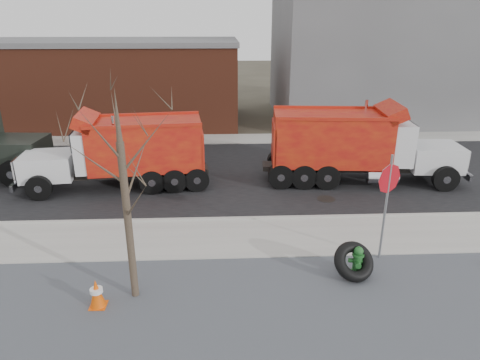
{
  "coord_description": "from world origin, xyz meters",
  "views": [
    {
      "loc": [
        -0.98,
        -11.71,
        6.54
      ],
      "look_at": [
        -0.38,
        1.78,
        1.4
      ],
      "focal_mm": 32.0,
      "sensor_mm": 36.0,
      "label": 1
    }
  ],
  "objects_px": {
    "truck_tire": "(354,262)",
    "stop_sign": "(388,191)",
    "dump_truck_red_a": "(355,143)",
    "dump_truck_red_b": "(124,150)",
    "fire_hydrant": "(357,262)"
  },
  "relations": [
    {
      "from": "fire_hydrant",
      "to": "dump_truck_red_b",
      "type": "relative_size",
      "value": 0.12
    },
    {
      "from": "dump_truck_red_a",
      "to": "truck_tire",
      "type": "bearing_deg",
      "value": -101.34
    },
    {
      "from": "stop_sign",
      "to": "truck_tire",
      "type": "bearing_deg",
      "value": -145.52
    },
    {
      "from": "dump_truck_red_a",
      "to": "dump_truck_red_b",
      "type": "height_order",
      "value": "dump_truck_red_a"
    },
    {
      "from": "fire_hydrant",
      "to": "dump_truck_red_a",
      "type": "distance_m",
      "value": 7.43
    },
    {
      "from": "fire_hydrant",
      "to": "stop_sign",
      "type": "xyz_separation_m",
      "value": [
        0.93,
        0.85,
        1.71
      ]
    },
    {
      "from": "fire_hydrant",
      "to": "stop_sign",
      "type": "distance_m",
      "value": 2.13
    },
    {
      "from": "truck_tire",
      "to": "stop_sign",
      "type": "distance_m",
      "value": 2.16
    },
    {
      "from": "fire_hydrant",
      "to": "stop_sign",
      "type": "height_order",
      "value": "stop_sign"
    },
    {
      "from": "truck_tire",
      "to": "dump_truck_red_a",
      "type": "bearing_deg",
      "value": 73.99
    },
    {
      "from": "dump_truck_red_a",
      "to": "dump_truck_red_b",
      "type": "xyz_separation_m",
      "value": [
        -9.41,
        -0.22,
        -0.09
      ]
    },
    {
      "from": "dump_truck_red_a",
      "to": "dump_truck_red_b",
      "type": "relative_size",
      "value": 1.11
    },
    {
      "from": "truck_tire",
      "to": "stop_sign",
      "type": "bearing_deg",
      "value": 41.43
    },
    {
      "from": "fire_hydrant",
      "to": "truck_tire",
      "type": "distance_m",
      "value": 0.18
    },
    {
      "from": "fire_hydrant",
      "to": "dump_truck_red_b",
      "type": "bearing_deg",
      "value": 149.01
    }
  ]
}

